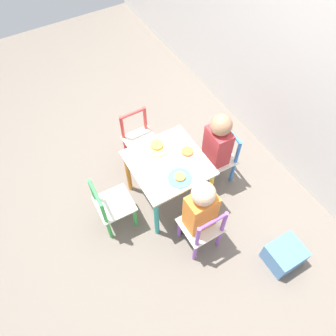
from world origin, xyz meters
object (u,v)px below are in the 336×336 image
(chair_blue, at_px, (219,158))
(plate_left, at_px, (157,146))
(kids_table, at_px, (168,169))
(plate_right, at_px, (180,178))
(plate_back, at_px, (187,152))
(chair_red, at_px, (140,140))
(chair_purple, at_px, (202,228))
(storage_bin, at_px, (284,255))
(chair_green, at_px, (112,206))
(child_right, at_px, (200,209))
(child_back, at_px, (216,145))

(chair_blue, distance_m, plate_left, 0.56)
(kids_table, height_order, plate_right, plate_right)
(plate_back, xyz_separation_m, plate_left, (-0.16, -0.16, -0.00))
(chair_blue, distance_m, chair_red, 0.68)
(chair_blue, xyz_separation_m, plate_left, (-0.18, -0.47, 0.25))
(chair_purple, bearing_deg, plate_right, -89.72)
(storage_bin, bearing_deg, chair_green, -134.34)
(kids_table, height_order, plate_left, plate_left)
(chair_blue, distance_m, chair_green, 0.94)
(kids_table, xyz_separation_m, chair_blue, (0.02, 0.47, -0.15))
(child_right, xyz_separation_m, plate_back, (-0.41, 0.16, 0.05))
(chair_red, bearing_deg, plate_left, -89.77)
(kids_table, bearing_deg, chair_blue, 87.51)
(chair_purple, distance_m, child_right, 0.20)
(child_back, distance_m, child_right, 0.57)
(child_right, bearing_deg, chair_green, -42.35)
(chair_green, bearing_deg, chair_blue, -90.40)
(plate_back, relative_size, plate_right, 1.16)
(plate_right, bearing_deg, plate_back, 135.00)
(storage_bin, bearing_deg, chair_blue, 178.74)
(plate_right, bearing_deg, chair_blue, 106.75)
(kids_table, distance_m, child_back, 0.41)
(chair_purple, xyz_separation_m, chair_red, (-0.94, -0.01, 0.00))
(chair_purple, height_order, storage_bin, chair_purple)
(plate_right, relative_size, storage_bin, 0.68)
(chair_green, bearing_deg, kids_table, -90.00)
(chair_red, distance_m, chair_green, 0.66)
(kids_table, relative_size, chair_red, 1.05)
(chair_blue, distance_m, chair_purple, 0.65)
(chair_green, relative_size, child_back, 0.69)
(chair_blue, bearing_deg, plate_left, -108.72)
(chair_purple, bearing_deg, storage_bin, 136.53)
(child_right, distance_m, plate_back, 0.44)
(storage_bin, bearing_deg, plate_right, -148.09)
(chair_purple, bearing_deg, chair_red, -90.04)
(chair_blue, bearing_deg, chair_red, -133.53)
(chair_purple, height_order, child_right, child_right)
(chair_blue, xyz_separation_m, child_right, (0.39, -0.47, 0.19))
(chair_green, height_order, plate_back, plate_back)
(plate_right, distance_m, storage_bin, 0.95)
(plate_right, bearing_deg, kids_table, 180.00)
(chair_blue, bearing_deg, chair_green, -89.60)
(chair_red, height_order, chair_green, same)
(chair_blue, relative_size, plate_back, 2.59)
(kids_table, distance_m, plate_right, 0.19)
(chair_red, relative_size, child_right, 0.68)
(chair_red, xyz_separation_m, plate_back, (0.47, 0.17, 0.25))
(child_back, height_order, child_right, child_right)
(plate_right, bearing_deg, chair_purple, 0.80)
(chair_blue, bearing_deg, plate_right, -70.76)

